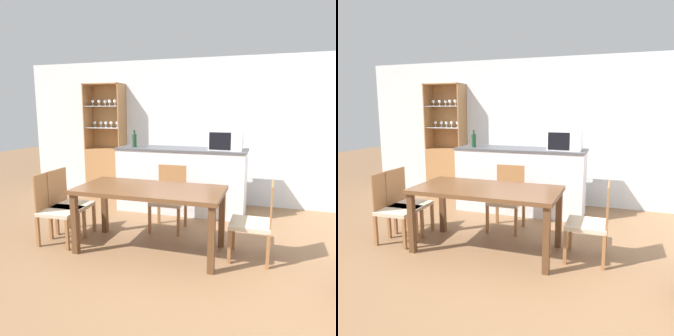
{
  "view_description": "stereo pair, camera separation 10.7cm",
  "coord_description": "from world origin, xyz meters",
  "views": [
    {
      "loc": [
        1.29,
        -3.15,
        1.67
      ],
      "look_at": [
        -0.06,
        1.13,
        0.87
      ],
      "focal_mm": 35.0,
      "sensor_mm": 36.0,
      "label": 1
    },
    {
      "loc": [
        1.4,
        -3.11,
        1.67
      ],
      "look_at": [
        -0.06,
        1.13,
        0.87
      ],
      "focal_mm": 35.0,
      "sensor_mm": 36.0,
      "label": 2
    }
  ],
  "objects": [
    {
      "name": "dining_chair_head_far",
      "position": [
        -0.04,
        1.1,
        0.44
      ],
      "size": [
        0.45,
        0.45,
        0.89
      ],
      "rotation": [
        0.0,
        0.0,
        3.16
      ],
      "color": "#C1B299",
      "rests_on": "ground_plane"
    },
    {
      "name": "microwave",
      "position": [
        0.63,
        1.9,
        1.2
      ],
      "size": [
        0.5,
        0.35,
        0.3
      ],
      "color": "silver",
      "rests_on": "kitchen_counter"
    },
    {
      "name": "ground_plane",
      "position": [
        0.0,
        0.0,
        0.0
      ],
      "size": [
        18.0,
        18.0,
        0.0
      ],
      "primitive_type": "plane",
      "color": "brown"
    },
    {
      "name": "dining_chair_side_left_near",
      "position": [
        -1.24,
        0.21,
        0.44
      ],
      "size": [
        0.46,
        0.46,
        0.89
      ],
      "rotation": [
        0.0,
        0.0,
        -1.52
      ],
      "color": "#C1B299",
      "rests_on": "ground_plane"
    },
    {
      "name": "display_cabinet",
      "position": [
        -1.72,
        2.43,
        0.64
      ],
      "size": [
        0.73,
        0.36,
        2.14
      ],
      "color": "#A37042",
      "rests_on": "ground_plane"
    },
    {
      "name": "dining_chair_side_right_far",
      "position": [
        1.17,
        0.46,
        0.44
      ],
      "size": [
        0.45,
        0.45,
        0.89
      ],
      "rotation": [
        0.0,
        0.0,
        1.57
      ],
      "color": "#C1B299",
      "rests_on": "ground_plane"
    },
    {
      "name": "kitchen_counter",
      "position": [
        -0.09,
        1.92,
        0.53
      ],
      "size": [
        2.1,
        0.59,
        1.06
      ],
      "color": "silver",
      "rests_on": "ground_plane"
    },
    {
      "name": "dining_table",
      "position": [
        -0.03,
        0.34,
        0.68
      ],
      "size": [
        1.72,
        0.83,
        0.77
      ],
      "color": "brown",
      "rests_on": "ground_plane"
    },
    {
      "name": "dining_chair_side_left_far",
      "position": [
        -1.24,
        0.46,
        0.44
      ],
      "size": [
        0.46,
        0.46,
        0.89
      ],
      "rotation": [
        0.0,
        0.0,
        -1.54
      ],
      "color": "#C1B299",
      "rests_on": "ground_plane"
    },
    {
      "name": "wall_back",
      "position": [
        0.0,
        2.63,
        1.27
      ],
      "size": [
        6.8,
        0.06,
        2.55
      ],
      "color": "silver",
      "rests_on": "ground_plane"
    },
    {
      "name": "wine_bottle",
      "position": [
        -0.87,
        1.84,
        1.17
      ],
      "size": [
        0.07,
        0.07,
        0.28
      ],
      "color": "#193D23",
      "rests_on": "kitchen_counter"
    }
  ]
}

